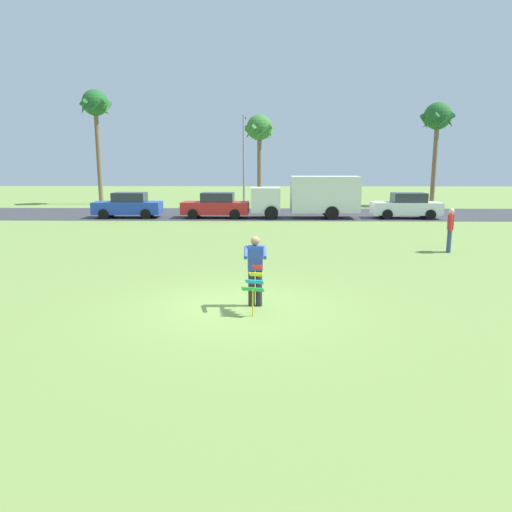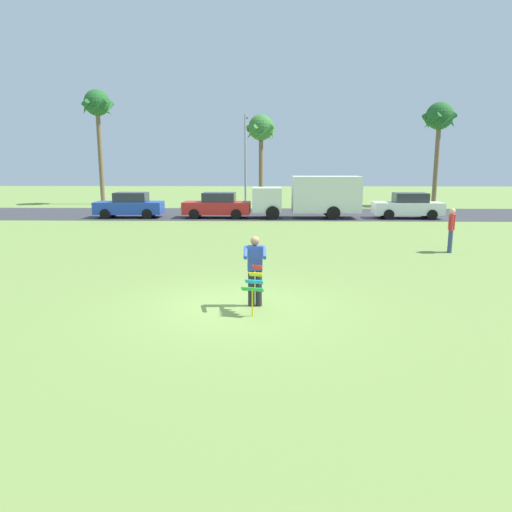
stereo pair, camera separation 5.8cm
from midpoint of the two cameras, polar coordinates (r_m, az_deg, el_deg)
ground_plane at (r=11.71m, az=-2.24°, el=-6.06°), size 120.00×120.00×0.00m
road_strip at (r=32.63m, az=-0.07°, el=5.06°), size 120.00×8.00×0.01m
person_kite_flyer at (r=11.50m, az=-0.24°, el=-1.47°), size 0.54×0.66×1.73m
kite_held at (r=10.94m, az=-0.34°, el=-3.27°), size 0.53×0.69×1.11m
parked_car_blue at (r=31.40m, az=-15.10°, el=5.85°), size 4.24×1.92×1.60m
parked_car_red at (r=30.33m, az=-4.88°, el=6.02°), size 4.25×1.93×1.60m
parked_truck_white_box at (r=30.25m, az=6.59°, el=7.18°), size 6.71×2.14×2.62m
parked_car_white at (r=31.43m, az=17.51°, el=5.72°), size 4.25×1.94×1.60m
palm_tree_left_near at (r=42.66m, az=-18.70°, el=16.43°), size 2.58×2.71×9.30m
palm_tree_right_near at (r=40.50m, az=0.37°, el=14.74°), size 2.58×2.71×7.34m
palm_tree_centre_far at (r=41.07m, az=20.86°, el=14.95°), size 2.58×2.71×8.07m
streetlight_pole at (r=37.17m, az=-1.50°, el=11.96°), size 0.24×1.65×7.00m
person_walker_near at (r=20.00m, az=22.14°, el=3.05°), size 0.32×0.55×1.73m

